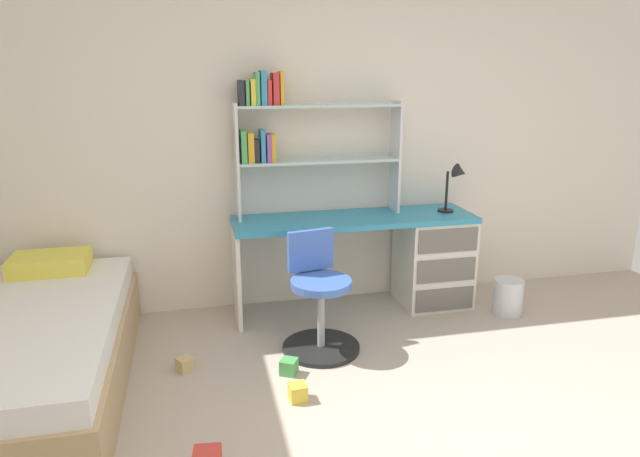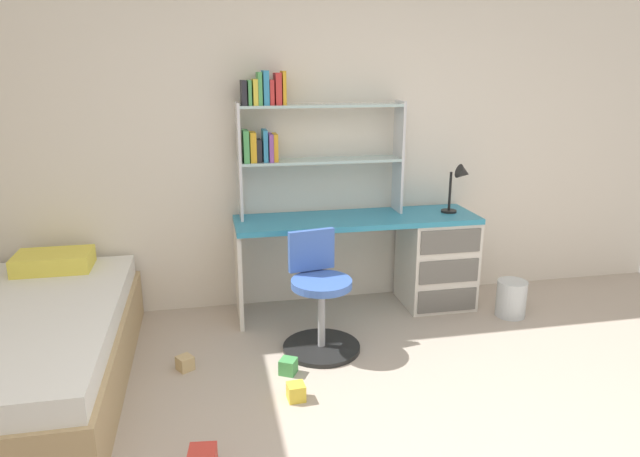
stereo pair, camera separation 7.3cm
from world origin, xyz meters
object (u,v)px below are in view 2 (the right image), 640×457
(desk, at_px, (416,255))
(waste_bin, at_px, (511,298))
(toy_block_natural_3, at_px, (185,363))
(toy_block_green_4, at_px, (288,366))
(bed_platform, at_px, (30,351))
(toy_block_yellow_0, at_px, (296,392))
(bookshelf_hutch, at_px, (294,131))
(swivel_chair, at_px, (320,305))
(desk_lamp, at_px, (460,181))

(desk, height_order, waste_bin, desk)
(toy_block_natural_3, bearing_deg, toy_block_green_4, -15.49)
(toy_block_green_4, bearing_deg, bed_platform, 174.81)
(toy_block_yellow_0, xyz_separation_m, toy_block_green_4, (-0.00, 0.30, -0.00))
(desk, height_order, bookshelf_hutch, bookshelf_hutch)
(desk, distance_m, toy_block_yellow_0, 1.67)
(swivel_chair, xyz_separation_m, toy_block_yellow_0, (-0.26, -0.59, -0.26))
(bookshelf_hutch, xyz_separation_m, waste_bin, (1.58, -0.49, -1.24))
(desk_lamp, relative_size, toy_block_green_4, 3.98)
(swivel_chair, distance_m, toy_block_natural_3, 0.93)
(waste_bin, distance_m, toy_block_green_4, 1.86)
(toy_block_natural_3, xyz_separation_m, toy_block_green_4, (0.63, -0.17, 0.00))
(bookshelf_hutch, bearing_deg, bed_platform, -153.09)
(toy_block_yellow_0, bearing_deg, desk_lamp, 37.77)
(desk, distance_m, toy_block_green_4, 1.48)
(toy_block_natural_3, bearing_deg, bookshelf_hutch, 44.71)
(desk, height_order, toy_block_yellow_0, desk)
(desk, xyz_separation_m, bed_platform, (-2.64, -0.73, -0.17))
(bookshelf_hutch, height_order, bed_platform, bookshelf_hutch)
(desk, distance_m, swivel_chair, 1.06)
(bed_platform, relative_size, toy_block_natural_3, 22.20)
(bed_platform, height_order, toy_block_green_4, bed_platform)
(desk, distance_m, desk_lamp, 0.67)
(toy_block_green_4, bearing_deg, toy_block_yellow_0, -89.72)
(bookshelf_hutch, bearing_deg, waste_bin, -17.24)
(bookshelf_hutch, relative_size, bed_platform, 0.62)
(desk, relative_size, toy_block_natural_3, 20.32)
(toy_block_natural_3, bearing_deg, waste_bin, 7.93)
(swivel_chair, height_order, bed_platform, swivel_chair)
(swivel_chair, height_order, toy_block_green_4, swivel_chair)
(bed_platform, distance_m, waste_bin, 3.31)
(waste_bin, height_order, toy_block_green_4, waste_bin)
(desk_lamp, bearing_deg, swivel_chair, -155.77)
(swivel_chair, bearing_deg, toy_block_natural_3, -172.35)
(toy_block_green_4, bearing_deg, waste_bin, 15.94)
(toy_block_yellow_0, height_order, toy_block_green_4, toy_block_yellow_0)
(desk, xyz_separation_m, waste_bin, (0.65, -0.35, -0.27))
(bookshelf_hutch, relative_size, desk_lamp, 3.22)
(bookshelf_hutch, distance_m, toy_block_green_4, 1.68)
(swivel_chair, distance_m, toy_block_green_4, 0.47)
(bed_platform, bearing_deg, toy_block_natural_3, 2.51)
(waste_bin, height_order, toy_block_natural_3, waste_bin)
(toy_block_natural_3, height_order, toy_block_green_4, toy_block_green_4)
(swivel_chair, bearing_deg, waste_bin, 8.10)
(bookshelf_hutch, bearing_deg, toy_block_yellow_0, -99.03)
(bed_platform, xyz_separation_m, waste_bin, (3.29, 0.37, -0.10))
(bed_platform, relative_size, toy_block_green_4, 20.78)
(desk, xyz_separation_m, bookshelf_hutch, (-0.94, 0.14, 0.97))
(swivel_chair, xyz_separation_m, bed_platform, (-1.76, -0.16, -0.07))
(swivel_chair, height_order, toy_block_natural_3, swivel_chair)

